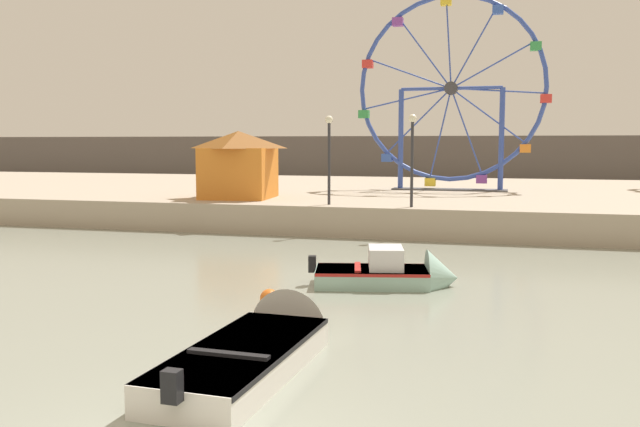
% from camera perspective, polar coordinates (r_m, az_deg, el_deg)
% --- Properties ---
extents(quay_promenade, '(110.00, 24.89, 1.25)m').
position_cam_1_polar(quay_promenade, '(39.13, 10.24, 1.14)').
color(quay_promenade, tan).
rests_on(quay_promenade, ground_plane).
extents(distant_town_skyline, '(140.00, 3.00, 4.40)m').
position_cam_1_polar(distant_town_skyline, '(60.95, 12.20, 4.26)').
color(distant_town_skyline, '#564C47').
rests_on(distant_town_skyline, ground_plane).
extents(motorboat_seafoam, '(4.07, 2.35, 1.57)m').
position_cam_1_polar(motorboat_seafoam, '(18.43, 6.57, -5.05)').
color(motorboat_seafoam, '#93BCAD').
rests_on(motorboat_seafoam, ground_plane).
extents(motorboat_white_red_stripe, '(1.78, 5.68, 1.52)m').
position_cam_1_polar(motorboat_white_red_stripe, '(12.44, -4.39, -10.61)').
color(motorboat_white_red_stripe, silver).
rests_on(motorboat_white_red_stripe, ground_plane).
extents(ferris_wheel_blue_frame, '(10.15, 1.20, 10.43)m').
position_cam_1_polar(ferris_wheel_blue_frame, '(37.77, 10.86, 9.87)').
color(ferris_wheel_blue_frame, '#334CA8').
rests_on(ferris_wheel_blue_frame, quay_promenade).
extents(carnival_booth_orange_canopy, '(3.65, 3.74, 3.11)m').
position_cam_1_polar(carnival_booth_orange_canopy, '(32.01, -6.79, 4.17)').
color(carnival_booth_orange_canopy, orange).
rests_on(carnival_booth_orange_canopy, quay_promenade).
extents(promenade_lamp_near, '(0.32, 0.32, 3.69)m').
position_cam_1_polar(promenade_lamp_near, '(27.50, 7.68, 5.58)').
color(promenade_lamp_near, '#2D2D33').
rests_on(promenade_lamp_near, quay_promenade).
extents(promenade_lamp_far, '(0.32, 0.32, 3.68)m').
position_cam_1_polar(promenade_lamp_far, '(28.37, 0.76, 5.63)').
color(promenade_lamp_far, '#2D2D33').
rests_on(promenade_lamp_far, quay_promenade).
extents(mooring_buoy_orange, '(0.44, 0.44, 0.44)m').
position_cam_1_polar(mooring_buoy_orange, '(16.00, -4.24, -7.06)').
color(mooring_buoy_orange, orange).
rests_on(mooring_buoy_orange, ground_plane).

